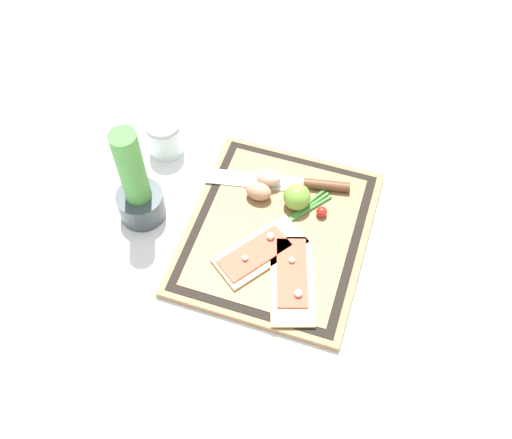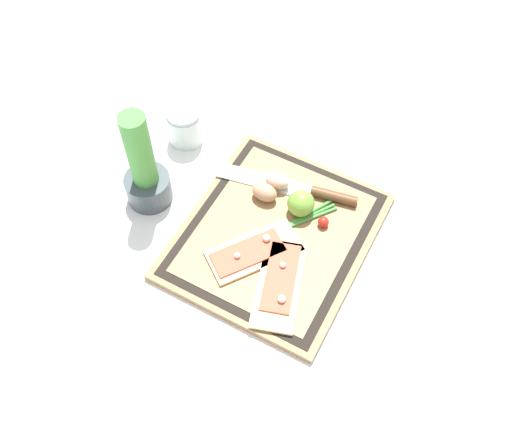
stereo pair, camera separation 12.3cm
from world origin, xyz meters
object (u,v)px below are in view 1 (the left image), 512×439
cherry_tomato_red (322,212)px  egg_pink (268,178)px  egg_brown (259,191)px  pizza_slice_near (292,279)px  lime (297,197)px  herb_pot (137,189)px  pizza_slice_far (259,251)px  knife (300,183)px  sauce_jar (165,138)px

cherry_tomato_red → egg_pink: bearing=71.3°
egg_brown → egg_pink: size_ratio=1.00×
pizza_slice_near → lime: 0.18m
lime → herb_pot: 0.33m
egg_brown → cherry_tomato_red: bearing=-91.6°
cherry_tomato_red → herb_pot: 0.38m
pizza_slice_near → pizza_slice_far: size_ratio=1.05×
pizza_slice_near → pizza_slice_far: 0.09m
knife → egg_brown: bearing=126.0°
pizza_slice_far → lime: lime is taller
sauce_jar → pizza_slice_near: bearing=-123.6°
pizza_slice_far → egg_pink: 0.18m
egg_pink → lime: (-0.04, -0.07, 0.01)m
knife → cherry_tomato_red: (-0.06, -0.06, 0.00)m
knife → pizza_slice_far: bearing=169.9°
egg_brown → lime: lime is taller
pizza_slice_far → pizza_slice_near: bearing=-115.7°
egg_brown → cherry_tomato_red: 0.14m
pizza_slice_far → knife: 0.19m
knife → herb_pot: size_ratio=1.27×
egg_pink → herb_pot: 0.28m
herb_pot → sauce_jar: size_ratio=2.80×
knife → lime: bearing=-173.8°
pizza_slice_far → egg_brown: (0.13, 0.04, 0.01)m
cherry_tomato_red → herb_pot: (-0.10, 0.37, 0.06)m
egg_brown → knife: bearing=-54.0°
cherry_tomato_red → knife: bearing=46.2°
pizza_slice_near → herb_pot: bearing=79.4°
pizza_slice_far → cherry_tomato_red: same height
egg_pink → egg_brown: bearing=167.4°
egg_pink → sauce_jar: sauce_jar is taller
cherry_tomato_red → sauce_jar: size_ratio=0.25×
pizza_slice_far → sauce_jar: 0.36m
egg_brown → sauce_jar: sauce_jar is taller
egg_brown → egg_pink: same height
knife → cherry_tomato_red: same height
knife → cherry_tomato_red: 0.09m
lime → cherry_tomato_red: lime is taller
egg_pink → sauce_jar: 0.26m
knife → egg_brown: egg_brown is taller
knife → egg_pink: egg_pink is taller
pizza_slice_near → cherry_tomato_red: bearing=-5.5°
egg_pink → sauce_jar: (0.04, 0.26, 0.00)m
pizza_slice_near → egg_pink: egg_pink is taller
pizza_slice_far → cherry_tomato_red: 0.16m
herb_pot → sauce_jar: herb_pot is taller
cherry_tomato_red → herb_pot: herb_pot is taller
knife → lime: (-0.05, -0.01, 0.02)m
egg_brown → herb_pot: size_ratio=0.22×
herb_pot → egg_pink: bearing=-58.2°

